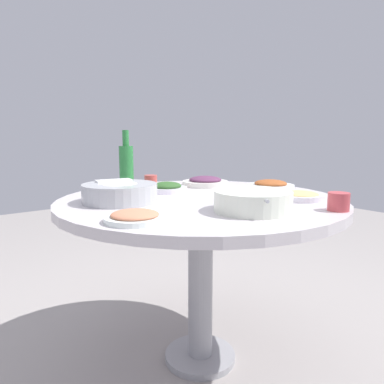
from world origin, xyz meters
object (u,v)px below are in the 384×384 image
(dish_greens, at_px, (167,188))
(tea_cup_far, at_px, (151,181))
(green_bottle, at_px, (126,166))
(soup_bowl, at_px, (253,202))
(dish_noodles, at_px, (301,196))
(rice_bowl, at_px, (120,192))
(round_dining_table, at_px, (201,220))
(dish_stirfry, at_px, (271,186))
(tea_cup_near, at_px, (339,202))
(dish_shrimp, at_px, (135,217))
(dish_eggplant, at_px, (205,182))

(dish_greens, bearing_deg, tea_cup_far, -9.28)
(green_bottle, bearing_deg, tea_cup_far, -78.87)
(soup_bowl, bearing_deg, tea_cup_far, -3.29)
(dish_noodles, bearing_deg, rice_bowl, 56.58)
(round_dining_table, bearing_deg, dish_stirfry, -93.21)
(dish_noodles, height_order, green_bottle, green_bottle)
(dish_greens, height_order, tea_cup_near, tea_cup_near)
(green_bottle, bearing_deg, rice_bowl, 147.03)
(soup_bowl, distance_m, dish_shrimp, 0.43)
(soup_bowl, height_order, dish_eggplant, soup_bowl)
(dish_noodles, distance_m, green_bottle, 0.84)
(dish_noodles, xyz_separation_m, dish_greens, (0.52, 0.33, 0.00))
(dish_shrimp, xyz_separation_m, tea_cup_far, (0.64, -0.46, 0.02))
(rice_bowl, bearing_deg, tea_cup_far, -47.73)
(dish_noodles, distance_m, tea_cup_far, 0.78)
(round_dining_table, xyz_separation_m, soup_bowl, (-0.33, 0.03, 0.13))
(dish_shrimp, relative_size, tea_cup_far, 2.93)
(soup_bowl, bearing_deg, round_dining_table, -5.22)
(rice_bowl, relative_size, soup_bowl, 1.09)
(tea_cup_far, bearing_deg, dish_stirfry, -137.42)
(round_dining_table, relative_size, dish_shrimp, 6.24)
(dish_eggplant, relative_size, tea_cup_near, 3.21)
(round_dining_table, distance_m, dish_noodles, 0.44)
(rice_bowl, height_order, dish_noodles, rice_bowl)
(rice_bowl, xyz_separation_m, tea_cup_near, (-0.65, -0.55, -0.01))
(rice_bowl, distance_m, dish_greens, 0.32)
(dish_greens, height_order, green_bottle, green_bottle)
(tea_cup_near, bearing_deg, round_dining_table, 23.49)
(dish_shrimp, bearing_deg, dish_eggplant, -55.07)
(soup_bowl, relative_size, tea_cup_near, 3.63)
(rice_bowl, relative_size, dish_shrimp, 1.55)
(dish_noodles, bearing_deg, dish_stirfry, -24.42)
(round_dining_table, relative_size, soup_bowl, 4.38)
(round_dining_table, height_order, soup_bowl, soup_bowl)
(dish_stirfry, bearing_deg, tea_cup_near, 156.77)
(round_dining_table, relative_size, tea_cup_far, 18.30)
(round_dining_table, height_order, dish_stirfry, dish_stirfry)
(dish_eggplant, height_order, tea_cup_far, tea_cup_far)
(round_dining_table, xyz_separation_m, dish_stirfry, (-0.02, -0.44, 0.12))
(soup_bowl, height_order, dish_stirfry, soup_bowl)
(dish_eggplant, height_order, dish_greens, dish_eggplant)
(dish_stirfry, relative_size, dish_greens, 1.21)
(dish_eggplant, xyz_separation_m, dish_stirfry, (-0.31, -0.17, -0.00))
(dish_shrimp, distance_m, green_bottle, 0.69)
(round_dining_table, height_order, rice_bowl, rice_bowl)
(dish_noodles, relative_size, dish_eggplant, 0.80)
(round_dining_table, bearing_deg, rice_bowl, 68.10)
(rice_bowl, bearing_deg, green_bottle, -32.97)
(round_dining_table, height_order, tea_cup_near, tea_cup_near)
(rice_bowl, distance_m, dish_shrimp, 0.36)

